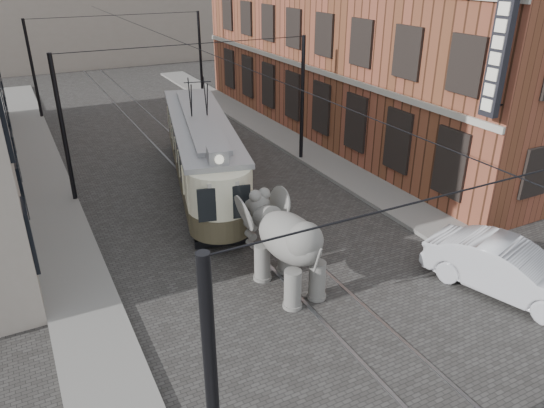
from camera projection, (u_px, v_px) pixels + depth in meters
ground at (261, 233)px, 18.81m from camera, size 120.00×120.00×0.00m
tram_rails at (261, 233)px, 18.81m from camera, size 1.54×80.00×0.02m
sidewalk_right at (390, 200)px, 21.27m from camera, size 2.00×60.00×0.15m
sidewalk_left at (75, 277)px, 16.08m from camera, size 2.00×60.00×0.15m
brick_building at (367, 22)px, 28.03m from camera, size 8.00×26.00×12.00m
catenary at (203, 120)px, 21.46m from camera, size 11.00×30.20×6.00m
tram at (201, 135)px, 21.91m from camera, size 5.04×11.84×4.61m
elephant at (289, 250)px, 15.11m from camera, size 2.73×4.54×2.68m
parked_car at (508, 269)px, 15.14m from camera, size 3.14×5.13×1.60m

